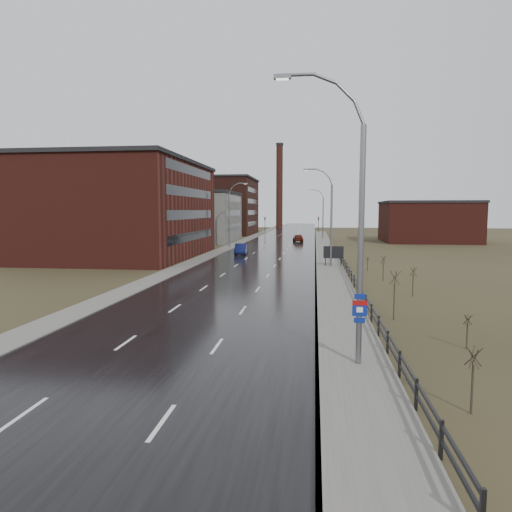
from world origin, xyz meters
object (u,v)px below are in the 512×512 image
(streetlight_main, at_px, (353,223))
(car_far, at_px, (298,238))
(billboard, at_px, (333,253))
(car_near, at_px, (241,249))

(streetlight_main, height_order, car_far, streetlight_main)
(billboard, distance_m, car_near, 18.74)
(billboard, distance_m, car_far, 41.82)
(billboard, xyz_separation_m, car_far, (-5.57, 41.44, -0.86))
(streetlight_main, xyz_separation_m, car_far, (-4.94, 75.59, -5.24))
(billboard, relative_size, car_near, 0.51)
(streetlight_main, distance_m, car_far, 75.93)
(car_near, bearing_deg, streetlight_main, -81.07)
(streetlight_main, distance_m, billboard, 34.43)
(streetlight_main, relative_size, car_far, 2.51)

